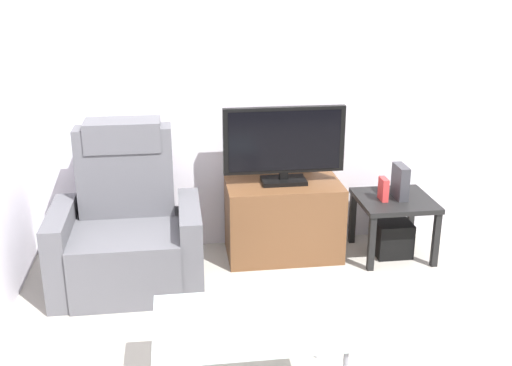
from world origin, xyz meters
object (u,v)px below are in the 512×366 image
Objects in this scene: subwoofer_box at (392,237)px; game_console at (400,182)px; tv_stand at (283,220)px; book_upright at (383,189)px; television at (284,143)px; side_table at (394,207)px; coffee_table at (247,325)px; cell_phone at (230,317)px; recliner_armchair at (127,231)px.

game_console is (0.04, 0.01, 0.44)m from subwoofer_box.
book_upright is (0.71, -0.11, 0.24)m from tv_stand.
television is 1.61× the size of side_table.
book_upright is 0.14m from game_console.
side_table is 1.95m from coffee_table.
book_upright reaches higher than cell_phone.
recliner_armchair reaches higher than side_table.
tv_stand is at bearing 20.86° from recliner_armchair.
subwoofer_box is 1.97m from coffee_table.
subwoofer_box is (0.81, -0.11, -0.73)m from television.
recliner_armchair is 1.46m from coffee_table.
cell_phone is (-1.35, -1.44, 0.06)m from side_table.
recliner_armchair is 4.38× the size of game_console.
tv_stand is 3.19× the size of subwoofer_box.
tv_stand is 5.03× the size of book_upright.
recliner_armchair reaches higher than game_console.
cell_phone reaches higher than coffee_table.
book_upright is at bearing -10.16° from television.
coffee_table is 0.09m from cell_phone.
side_table is at bearing -26.57° from subwoofer_box.
television reaches higher than cell_phone.
book_upright is at bearing -8.68° from tv_stand.
recliner_armchair is (-1.11, -0.25, 0.09)m from tv_stand.
game_console is 1.64× the size of cell_phone.
cell_phone is at bearing -131.36° from book_upright.
tv_stand is 0.58m from television.
television is at bearing 172.46° from side_table.
television is 0.95m from side_table.
recliner_armchair is 1.20× the size of coffee_table.
book_upright is at bearing -168.69° from subwoofer_box.
game_console is (0.85, -0.08, 0.28)m from tv_stand.
television is 1.10m from subwoofer_box.
tv_stand is 0.93× the size of coffee_table.
cell_phone is at bearing -133.16° from subwoofer_box.
side_table is 0.20m from game_console.
subwoofer_box is 2.00m from cell_phone.
game_console reaches higher than side_table.
tv_stand reaches higher than subwoofer_box.
recliner_armchair is (-1.11, -0.27, -0.49)m from television.
television is 3.33× the size of subwoofer_box.
book_upright reaches higher than side_table.
cell_phone is at bearing -109.27° from television.
television reaches higher than coffee_table.
cell_phone is (0.57, -1.28, 0.07)m from recliner_armchair.
subwoofer_box is (-0.00, 0.00, -0.25)m from side_table.
coffee_table is at bearing -55.47° from recliner_armchair.
tv_stand is 1.15m from recliner_armchair.
subwoofer_box is 0.44m from game_console.
side_table is 3.60× the size of cell_phone.
recliner_armchair is 7.20× the size of cell_phone.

